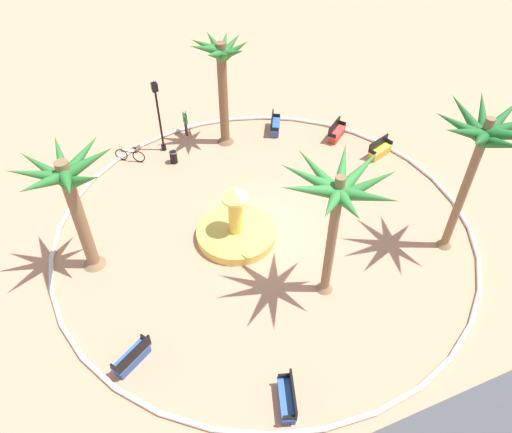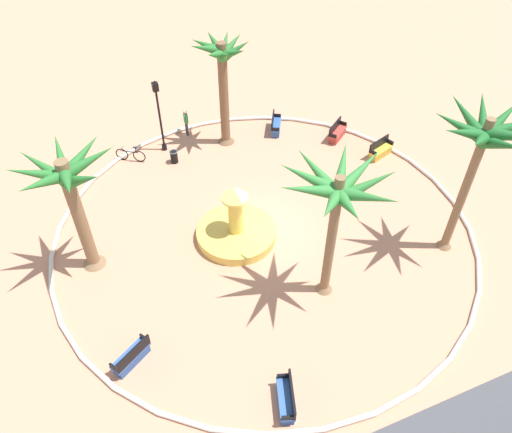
{
  "view_description": "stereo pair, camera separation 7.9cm",
  "coord_description": "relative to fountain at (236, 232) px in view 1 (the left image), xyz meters",
  "views": [
    {
      "loc": [
        6.76,
        15.25,
        16.6
      ],
      "look_at": [
        0.42,
        -0.02,
        1.0
      ],
      "focal_mm": 34.86,
      "sensor_mm": 36.0,
      "label": 1
    },
    {
      "loc": [
        6.69,
        15.28,
        16.6
      ],
      "look_at": [
        0.42,
        -0.02,
        1.0
      ],
      "focal_mm": 34.86,
      "sensor_mm": 36.0,
      "label": 2
    }
  ],
  "objects": [
    {
      "name": "fountain",
      "position": [
        0.0,
        0.0,
        0.0
      ],
      "size": [
        3.68,
        3.68,
        2.47
      ],
      "color": "gold",
      "rests_on": "ground"
    },
    {
      "name": "bench_west",
      "position": [
        -8.28,
        -5.34,
        0.01
      ],
      "size": [
        1.57,
        1.38,
        1.0
      ],
      "color": "#B73D33",
      "rests_on": "ground"
    },
    {
      "name": "lamppost",
      "position": [
        1.32,
        -8.06,
        2.18
      ],
      "size": [
        0.32,
        0.32,
        4.3
      ],
      "color": "black",
      "rests_on": "ground"
    },
    {
      "name": "bench_southwest",
      "position": [
        1.28,
        8.29,
        0.01
      ],
      "size": [
        0.97,
        1.68,
        1.0
      ],
      "color": "#335BA8",
      "rests_on": "ground"
    },
    {
      "name": "person_cyclist_helmet",
      "position": [
        -0.31,
        -9.03,
        0.57
      ],
      "size": [
        0.22,
        0.53,
        1.62
      ],
      "color": "#33333D",
      "rests_on": "ground"
    },
    {
      "name": "bicycle_red_frame",
      "position": [
        3.28,
        -7.73,
        0.04
      ],
      "size": [
        1.48,
        0.98,
        0.94
      ],
      "color": "black",
      "rests_on": "ground"
    },
    {
      "name": "palm_tree_near_fountain",
      "position": [
        -2.33,
        4.27,
        4.82
      ],
      "size": [
        4.43,
        4.42,
        6.3
      ],
      "color": "brown",
      "rests_on": "ground"
    },
    {
      "name": "palm_tree_mid_plaza",
      "position": [
        6.4,
        -0.84,
        4.03
      ],
      "size": [
        4.11,
        4.07,
        5.89
      ],
      "color": "brown",
      "rests_on": "ground"
    },
    {
      "name": "palm_tree_far_side",
      "position": [
        -8.6,
        4.16,
        5.44
      ],
      "size": [
        4.28,
        4.19,
        7.03
      ],
      "color": "brown",
      "rests_on": "ground"
    },
    {
      "name": "trash_bin",
      "position": [
        1.12,
        -6.68,
        0.05
      ],
      "size": [
        0.46,
        0.46,
        0.73
      ],
      "color": "black",
      "rests_on": "ground"
    },
    {
      "name": "bench_southeast",
      "position": [
        -9.65,
        -2.9,
        0.01
      ],
      "size": [
        1.68,
        1.01,
        1.0
      ],
      "color": "gold",
      "rests_on": "ground"
    },
    {
      "name": "bench_east",
      "position": [
        -5.27,
        -7.37,
        0.01
      ],
      "size": [
        1.19,
        1.65,
        1.0
      ],
      "color": "#335BA8",
      "rests_on": "ground"
    },
    {
      "name": "palm_tree_by_curb",
      "position": [
        -2.17,
        -7.47,
        4.28
      ],
      "size": [
        3.24,
        3.24,
        6.21
      ],
      "color": "brown",
      "rests_on": "ground"
    },
    {
      "name": "ground_plane",
      "position": [
        -1.39,
        0.07,
        -0.34
      ],
      "size": [
        80.0,
        80.0,
        0.0
      ],
      "primitive_type": "plane",
      "color": "tan"
    },
    {
      "name": "plaza_curb",
      "position": [
        -1.39,
        0.07,
        -0.24
      ],
      "size": [
        19.6,
        19.6,
        0.2
      ],
      "primitive_type": "torus",
      "color": "silver",
      "rests_on": "ground"
    },
    {
      "name": "bench_north",
      "position": [
        5.85,
        4.64,
        0.01
      ],
      "size": [
        1.62,
        1.27,
        1.0
      ],
      "color": "#335BA8",
      "rests_on": "ground"
    }
  ]
}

